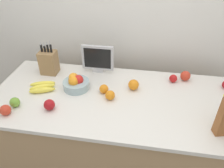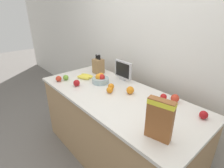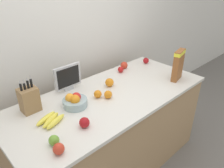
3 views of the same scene
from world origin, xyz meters
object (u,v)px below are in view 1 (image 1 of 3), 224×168
apple_middle (5,110)px  apple_by_knife_block (49,105)px  apple_near_bananas (15,102)px  orange_by_cereal (134,85)px  knife_block (49,62)px  orange_front_right (110,95)px  orange_mid_right (104,89)px  banana_bunch (42,87)px  fruit_bowl (76,83)px  apple_rightmost (173,78)px  small_monitor (98,59)px  apple_rear (185,76)px

apple_middle → apple_by_knife_block: size_ratio=0.95×
apple_near_bananas → orange_by_cereal: bearing=23.0°
knife_block → orange_front_right: (0.58, -0.28, -0.07)m
apple_middle → orange_mid_right: bearing=29.9°
banana_bunch → apple_middle: apple_middle is taller
apple_near_bananas → orange_by_cereal: orange_by_cereal is taller
banana_bunch → fruit_bowl: bearing=12.8°
fruit_bowl → orange_front_right: fruit_bowl is taller
orange_by_cereal → apple_middle: bearing=-152.4°
banana_bunch → orange_by_cereal: orange_by_cereal is taller
fruit_bowl → apple_rightmost: bearing=15.8°
small_monitor → apple_near_bananas: 0.73m
small_monitor → orange_mid_right: bearing=-69.5°
knife_block → fruit_bowl: size_ratio=1.47×
banana_bunch → apple_by_knife_block: (0.15, -0.21, 0.02)m
apple_middle → orange_front_right: size_ratio=1.02×
apple_rightmost → apple_by_knife_block: (-0.86, -0.49, 0.01)m
fruit_bowl → banana_bunch: fruit_bowl is taller
apple_near_bananas → orange_front_right: bearing=16.2°
apple_near_bananas → orange_front_right: 0.67m
knife_block → apple_by_knife_block: knife_block is taller
small_monitor → fruit_bowl: 0.30m
apple_rear → orange_by_cereal: 0.46m
banana_bunch → apple_rear: bearing=15.9°
fruit_bowl → orange_front_right: bearing=-18.3°
apple_by_knife_block → apple_rightmost: bearing=29.4°
small_monitor → apple_by_knife_block: size_ratio=3.52×
knife_block → banana_bunch: bearing=-81.3°
orange_mid_right → fruit_bowl: bearing=173.9°
fruit_bowl → banana_bunch: size_ratio=0.88×
fruit_bowl → apple_rightmost: fruit_bowl is taller
apple_by_knife_block → orange_front_right: 0.43m
apple_near_bananas → orange_front_right: size_ratio=0.98×
orange_front_right → apple_near_bananas: bearing=-163.8°
orange_front_right → apple_middle: bearing=-157.4°
fruit_bowl → apple_by_knife_block: fruit_bowl is taller
fruit_bowl → orange_mid_right: fruit_bowl is taller
apple_rear → orange_by_cereal: (-0.41, -0.20, 0.00)m
small_monitor → orange_by_cereal: size_ratio=3.26×
small_monitor → apple_rightmost: (0.64, -0.05, -0.10)m
apple_near_bananas → fruit_bowl: bearing=38.3°
apple_middle → orange_by_cereal: size_ratio=0.88×
apple_rightmost → small_monitor: bearing=175.3°
apple_near_bananas → apple_by_knife_block: size_ratio=0.91×
apple_rear → orange_mid_right: (-0.63, -0.28, -0.01)m
apple_by_knife_block → orange_by_cereal: size_ratio=0.93×
small_monitor → apple_rightmost: 0.65m
fruit_bowl → apple_rightmost: (0.76, 0.21, -0.02)m
knife_block → small_monitor: size_ratio=1.11×
knife_block → small_monitor: (0.41, 0.08, 0.03)m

